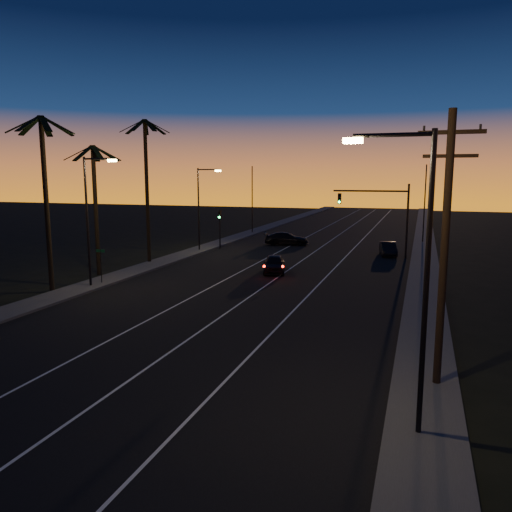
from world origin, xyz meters
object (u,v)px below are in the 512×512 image
(signal_mast, at_px, (382,207))
(cross_car, at_px, (286,239))
(utility_pole, at_px, (445,245))
(right_car, at_px, (388,249))
(lead_car, at_px, (274,264))

(signal_mast, relative_size, cross_car, 1.33)
(signal_mast, bearing_deg, cross_car, 153.87)
(utility_pole, relative_size, right_car, 2.40)
(lead_car, xyz_separation_m, cross_car, (-3.29, 15.95, 0.01))
(utility_pole, height_order, signal_mast, utility_pole)
(signal_mast, xyz_separation_m, lead_car, (-7.48, -10.67, -4.06))
(lead_car, relative_size, cross_car, 0.92)
(lead_car, distance_m, right_car, 14.39)
(right_car, xyz_separation_m, cross_car, (-11.42, 4.09, 0.06))
(right_car, relative_size, cross_car, 0.78)
(signal_mast, relative_size, right_car, 1.71)
(right_car, bearing_deg, utility_pole, -83.04)
(right_car, bearing_deg, lead_car, -124.43)
(signal_mast, xyz_separation_m, right_car, (0.66, 1.19, -4.12))
(lead_car, xyz_separation_m, right_car, (8.13, 11.87, -0.05))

